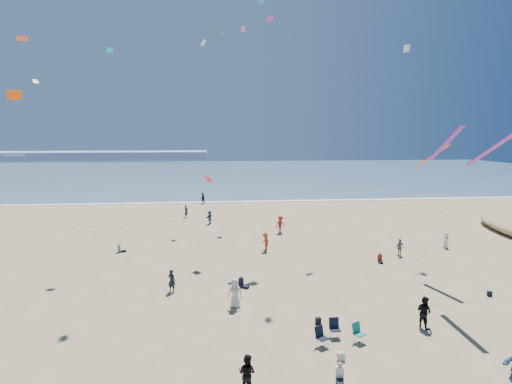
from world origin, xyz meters
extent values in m
plane|color=tan|center=(0.00, 0.00, 0.00)|extent=(220.00, 220.00, 0.00)
cube|color=#476B84|center=(0.00, 95.00, 0.03)|extent=(220.00, 100.00, 0.06)
cube|color=white|center=(0.00, 45.00, 0.04)|extent=(220.00, 1.20, 0.08)
cube|color=#7A8EA8|center=(-60.00, 170.00, 1.60)|extent=(110.00, 20.00, 3.20)
imported|color=silver|center=(20.86, 17.07, 0.74)|extent=(0.51, 0.75, 1.47)
imported|color=black|center=(-4.48, 33.59, 0.81)|extent=(0.63, 0.71, 1.63)
imported|color=#2D4C7C|center=(-1.43, 29.55, 0.80)|extent=(1.06, 1.54, 1.59)
imported|color=gray|center=(15.39, 15.06, 0.77)|extent=(0.97, 0.62, 1.54)
imported|color=black|center=(-2.72, 43.83, 0.85)|extent=(1.01, 0.90, 1.70)
imported|color=silver|center=(0.50, 5.93, 0.91)|extent=(1.03, 0.84, 1.83)
imported|color=black|center=(10.73, 2.30, 0.88)|extent=(0.98, 1.07, 1.77)
imported|color=black|center=(-3.65, 8.81, 0.77)|extent=(0.67, 0.58, 1.54)
imported|color=#A81E18|center=(6.29, 24.37, 0.92)|extent=(1.37, 1.16, 1.84)
imported|color=#A73A17|center=(3.83, 17.75, 0.85)|extent=(0.94, 1.24, 1.69)
imported|color=black|center=(0.60, -2.32, 0.81)|extent=(1.00, 0.94, 1.63)
cube|color=silver|center=(5.18, -0.45, 0.20)|extent=(0.35, 0.20, 0.40)
cube|color=black|center=(5.03, 3.21, 0.19)|extent=(0.30, 0.22, 0.38)
cube|color=black|center=(17.27, 5.95, 0.17)|extent=(0.28, 0.18, 0.34)
cube|color=purple|center=(4.44, 20.13, 20.93)|extent=(0.81, 0.79, 0.37)
cube|color=#E0547D|center=(3.07, 35.10, 23.75)|extent=(0.55, 0.56, 0.55)
cube|color=yellow|center=(-19.23, 27.51, 16.09)|extent=(0.66, 0.65, 0.42)
cube|color=#FF5D0D|center=(-12.71, 8.74, 12.94)|extent=(0.73, 0.68, 0.57)
cube|color=white|center=(-1.89, 33.18, 21.59)|extent=(0.66, 0.70, 0.62)
cube|color=blue|center=(3.75, 21.61, 22.82)|extent=(0.71, 0.41, 0.28)
cube|color=#12B5D8|center=(-9.48, 19.03, 17.70)|extent=(0.56, 0.29, 0.38)
cube|color=green|center=(0.50, 40.94, 24.72)|extent=(0.48, 0.50, 0.35)
cube|color=white|center=(17.38, 19.85, 18.57)|extent=(0.58, 0.59, 0.70)
cube|color=red|center=(-1.19, 15.92, 6.85)|extent=(0.77, 0.82, 0.50)
cube|color=#FF4519|center=(-16.65, 19.37, 18.57)|extent=(0.92, 0.61, 0.29)
cube|color=purple|center=(13.92, 6.63, 9.98)|extent=(0.35, 3.14, 2.21)
cube|color=#FC4C1A|center=(15.74, 11.31, 8.94)|extent=(0.35, 2.64, 1.87)
cube|color=purple|center=(11.38, -2.00, 10.36)|extent=(0.35, 3.30, 2.33)
camera|label=1|loc=(-0.54, -17.44, 10.51)|focal=28.00mm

